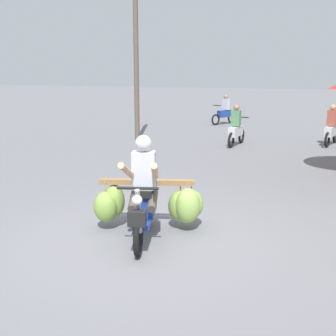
{
  "coord_description": "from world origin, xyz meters",
  "views": [
    {
      "loc": [
        2.58,
        -5.62,
        2.48
      ],
      "look_at": [
        -0.01,
        1.0,
        0.9
      ],
      "focal_mm": 46.57,
      "sensor_mm": 36.0,
      "label": 1
    }
  ],
  "objects_px": {
    "motorbike_distant_ahead_left": "(236,129)",
    "utility_pole": "(136,52)",
    "motorbike_main_loaded": "(152,201)",
    "motorbike_distant_far_ahead": "(225,112)",
    "motorbike_distant_ahead_right": "(332,129)"
  },
  "relations": [
    {
      "from": "motorbike_distant_ahead_right",
      "to": "motorbike_distant_far_ahead",
      "type": "height_order",
      "value": "same"
    },
    {
      "from": "motorbike_main_loaded",
      "to": "utility_pole",
      "type": "bearing_deg",
      "value": 116.74
    },
    {
      "from": "motorbike_distant_ahead_left",
      "to": "motorbike_distant_far_ahead",
      "type": "distance_m",
      "value": 6.19
    },
    {
      "from": "motorbike_distant_ahead_left",
      "to": "motorbike_distant_ahead_right",
      "type": "relative_size",
      "value": 1.01
    },
    {
      "from": "motorbike_main_loaded",
      "to": "motorbike_distant_ahead_right",
      "type": "relative_size",
      "value": 1.14
    },
    {
      "from": "motorbike_distant_ahead_left",
      "to": "motorbike_distant_far_ahead",
      "type": "xyz_separation_m",
      "value": [
        -1.86,
        5.9,
        0.0
      ]
    },
    {
      "from": "motorbike_distant_far_ahead",
      "to": "motorbike_distant_ahead_left",
      "type": "bearing_deg",
      "value": -72.52
    },
    {
      "from": "motorbike_distant_ahead_right",
      "to": "utility_pole",
      "type": "height_order",
      "value": "utility_pole"
    },
    {
      "from": "motorbike_distant_far_ahead",
      "to": "motorbike_main_loaded",
      "type": "bearing_deg",
      "value": -80.3
    },
    {
      "from": "motorbike_distant_far_ahead",
      "to": "utility_pole",
      "type": "xyz_separation_m",
      "value": [
        -1.84,
        -5.9,
        2.58
      ]
    },
    {
      "from": "motorbike_main_loaded",
      "to": "utility_pole",
      "type": "xyz_separation_m",
      "value": [
        -4.31,
        8.55,
        2.62
      ]
    },
    {
      "from": "utility_pole",
      "to": "motorbike_main_loaded",
      "type": "bearing_deg",
      "value": -63.26
    },
    {
      "from": "motorbike_distant_ahead_left",
      "to": "utility_pole",
      "type": "height_order",
      "value": "utility_pole"
    },
    {
      "from": "motorbike_main_loaded",
      "to": "motorbike_distant_far_ahead",
      "type": "relative_size",
      "value": 1.26
    },
    {
      "from": "motorbike_distant_far_ahead",
      "to": "utility_pole",
      "type": "distance_m",
      "value": 6.69
    }
  ]
}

